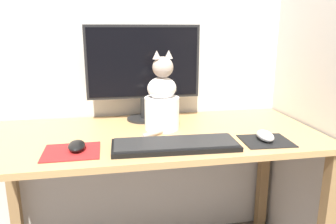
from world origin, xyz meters
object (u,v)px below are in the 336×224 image
(keyboard, at_px, (175,145))
(monitor, at_px, (143,67))
(computer_mouse_left, at_px, (77,146))
(computer_mouse_right, at_px, (265,136))
(cat, at_px, (162,101))

(keyboard, bearing_deg, monitor, 101.91)
(computer_mouse_left, bearing_deg, monitor, 51.98)
(keyboard, distance_m, computer_mouse_right, 0.37)
(computer_mouse_left, bearing_deg, keyboard, -5.53)
(monitor, xyz_separation_m, computer_mouse_left, (-0.29, -0.38, -0.24))
(cat, bearing_deg, monitor, 94.68)
(monitor, relative_size, computer_mouse_right, 5.22)
(monitor, relative_size, cat, 1.55)
(cat, bearing_deg, computer_mouse_left, -164.81)
(monitor, height_order, cat, monitor)
(computer_mouse_left, distance_m, computer_mouse_right, 0.73)
(monitor, height_order, computer_mouse_left, monitor)
(monitor, distance_m, computer_mouse_right, 0.64)
(keyboard, height_order, computer_mouse_right, computer_mouse_right)
(keyboard, bearing_deg, cat, 94.36)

